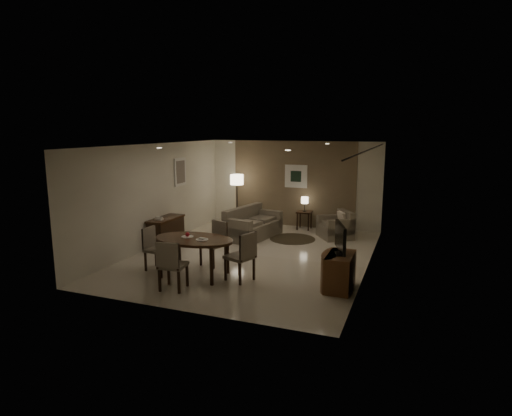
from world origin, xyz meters
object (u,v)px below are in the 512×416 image
at_px(chair_near, 173,265).
at_px(tv_cabinet, 340,272).
at_px(chair_right, 240,256).
at_px(floor_lamp, 237,200).
at_px(side_table, 304,220).
at_px(dining_table, 194,257).
at_px(chair_left, 157,249).
at_px(sofa, 253,223).
at_px(chair_far, 213,244).
at_px(armchair, 335,225).
at_px(console_desk, 166,232).

bearing_deg(chair_near, tv_cabinet, -165.91).
distance_m(chair_right, floor_lamp, 5.07).
distance_m(tv_cabinet, chair_near, 3.24).
distance_m(chair_near, floor_lamp, 5.64).
height_order(chair_near, side_table, chair_near).
height_order(dining_table, chair_left, chair_left).
height_order(chair_left, sofa, chair_left).
bearing_deg(side_table, sofa, -126.20).
xyz_separation_m(chair_left, chair_right, (1.96, 0.03, 0.04)).
bearing_deg(chair_far, floor_lamp, 123.55).
bearing_deg(armchair, chair_near, -58.31).
bearing_deg(chair_left, dining_table, -90.80).
xyz_separation_m(dining_table, armchair, (2.20, 4.24, -0.02)).
xyz_separation_m(chair_right, sofa, (-1.02, 3.38, -0.09)).
bearing_deg(console_desk, side_table, 46.70).
xyz_separation_m(tv_cabinet, sofa, (-3.03, 3.14, 0.08)).
distance_m(console_desk, sofa, 2.48).
distance_m(chair_near, side_table, 5.92).
distance_m(tv_cabinet, sofa, 4.36).
distance_m(tv_cabinet, chair_far, 3.01).
distance_m(chair_near, chair_left, 1.29).
height_order(chair_far, chair_right, chair_right).
height_order(tv_cabinet, floor_lamp, floor_lamp).
bearing_deg(floor_lamp, console_desk, -105.84).
bearing_deg(chair_near, armchair, -120.36).
distance_m(chair_near, chair_right, 1.36).
bearing_deg(tv_cabinet, side_table, 112.48).
relative_size(dining_table, floor_lamp, 1.06).
bearing_deg(armchair, console_desk, -94.23).
bearing_deg(sofa, tv_cabinet, -124.40).
xyz_separation_m(chair_near, chair_far, (0.05, 1.61, 0.00)).
bearing_deg(chair_near, side_table, -107.63).
bearing_deg(chair_left, chair_far, -51.47).
bearing_deg(chair_far, chair_near, -73.98).
height_order(dining_table, sofa, sofa).
bearing_deg(dining_table, side_table, 77.57).
height_order(console_desk, chair_near, chair_near).
bearing_deg(chair_near, floor_lamp, -86.15).
height_order(chair_left, side_table, chair_left).
height_order(chair_far, floor_lamp, floor_lamp).
xyz_separation_m(chair_far, side_table, (1.05, 4.20, -0.22)).
xyz_separation_m(chair_near, sofa, (-0.01, 4.30, -0.07)).
bearing_deg(chair_right, chair_left, -68.63).
distance_m(console_desk, side_table, 4.33).
relative_size(chair_near, chair_far, 0.99).
distance_m(console_desk, armchair, 4.72).
bearing_deg(chair_near, sofa, -96.82).
bearing_deg(armchair, chair_left, -71.78).
bearing_deg(chair_far, tv_cabinet, 9.23).
relative_size(console_desk, chair_right, 1.16).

